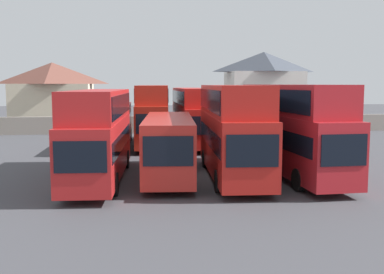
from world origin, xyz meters
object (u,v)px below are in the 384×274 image
Objects in this scene: house_terrace_left at (53,94)px; house_terrace_centre at (263,88)px; bus_8 at (241,112)px; bus_5 at (115,123)px; bus_6 at (153,112)px; bus_4 at (292,125)px; bus_1 at (99,130)px; bus_3 at (233,126)px; bus_2 at (169,143)px; bus_7 at (193,113)px.

house_terrace_centre is (26.37, -0.42, 0.73)m from house_terrace_left.
bus_5 is at bearing -94.44° from bus_8.
bus_5 is 21.69m from house_terrace_left.
bus_5 is 3.34m from bus_6.
bus_1 is at bearing -92.26° from bus_4.
bus_3 is at bearing -65.37° from house_terrace_left.
house_terrace_left is (-8.45, 19.87, 2.00)m from bus_5.
bus_4 is at bearing -3.77° from bus_8.
bus_3 is 0.92× the size of bus_4.
bus_6 reaches higher than bus_1.
bus_2 is 0.86× the size of bus_4.
bus_3 is (3.45, -0.52, 0.95)m from bus_2.
bus_2 is 1.07× the size of house_terrace_left.
bus_5 is (0.09, 13.78, -0.76)m from bus_1.
bus_6 is at bearing -89.36° from bus_7.
bus_1 is 1.01× the size of bus_8.
bus_2 is 13.73m from bus_7.
house_terrace_centre is (11.42, 19.53, 1.99)m from bus_7.
house_terrace_centre reaches higher than bus_4.
house_terrace_centre is at bearing 164.83° from bus_3.
bus_2 is 0.94× the size of bus_3.
bus_1 is 1.05× the size of bus_3.
bus_1 is 1.22× the size of house_terrace_centre.
bus_3 is 15.71m from bus_5.
house_terrace_left is at bearing -163.21° from bus_1.
bus_5 is at bearing -90.74° from bus_7.
house_terrace_left reaches higher than bus_2.
bus_2 is 3.62m from bus_3.
bus_1 is 0.97× the size of bus_7.
bus_6 reaches higher than bus_2.
bus_5 is at bearing -150.40° from bus_3.
bus_1 is 7.17m from bus_3.
house_terrace_left is 26.38m from house_terrace_centre.
house_terrace_centre is at bearing 137.68° from bus_5.
house_terrace_left is (-18.95, 33.52, 1.10)m from bus_4.
bus_4 is 1.02× the size of bus_5.
house_terrace_centre is at bearing 149.55° from bus_7.
bus_7 is at bearing -166.54° from bus_4.
bus_6 is at bearing -126.91° from house_terrace_centre.
bus_6 reaches higher than bus_8.
bus_1 is 1.12× the size of bus_2.
bus_7 is (6.58, 13.71, -0.01)m from bus_1.
house_terrace_left is at bearing -146.17° from bus_6.
bus_4 reaches higher than bus_6.
bus_3 is 35.21m from house_terrace_centre.
bus_8 reaches higher than bus_1.
bus_3 is 0.92× the size of bus_7.
bus_1 is 15.21m from bus_7.
bus_3 reaches higher than bus_5.
bus_2 is at bearing -12.22° from bus_7.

